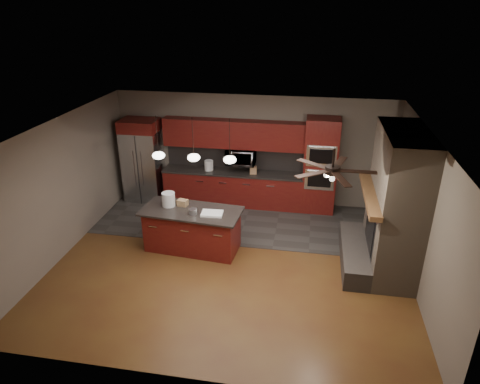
% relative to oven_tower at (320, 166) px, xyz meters
% --- Properties ---
extents(ground, '(7.00, 7.00, 0.00)m').
position_rel_oven_tower_xyz_m(ground, '(-1.70, -2.69, -1.19)').
color(ground, brown).
rests_on(ground, ground).
extents(ceiling, '(7.00, 6.00, 0.02)m').
position_rel_oven_tower_xyz_m(ceiling, '(-1.70, -2.69, 1.61)').
color(ceiling, white).
rests_on(ceiling, back_wall).
extents(back_wall, '(7.00, 0.02, 2.80)m').
position_rel_oven_tower_xyz_m(back_wall, '(-1.70, 0.31, 0.21)').
color(back_wall, '#645A50').
rests_on(back_wall, ground).
extents(right_wall, '(0.02, 6.00, 2.80)m').
position_rel_oven_tower_xyz_m(right_wall, '(1.80, -2.69, 0.21)').
color(right_wall, '#645A50').
rests_on(right_wall, ground).
extents(left_wall, '(0.02, 6.00, 2.80)m').
position_rel_oven_tower_xyz_m(left_wall, '(-5.20, -2.69, 0.21)').
color(left_wall, '#645A50').
rests_on(left_wall, ground).
extents(slate_tile_patch, '(7.00, 2.40, 0.01)m').
position_rel_oven_tower_xyz_m(slate_tile_patch, '(-1.70, -0.89, -1.19)').
color(slate_tile_patch, '#363431').
rests_on(slate_tile_patch, ground).
extents(fireplace_column, '(1.30, 2.10, 2.80)m').
position_rel_oven_tower_xyz_m(fireplace_column, '(1.34, -2.29, 0.11)').
color(fireplace_column, '#786856').
rests_on(fireplace_column, ground).
extents(back_cabinetry, '(3.59, 0.64, 2.20)m').
position_rel_oven_tower_xyz_m(back_cabinetry, '(-2.18, 0.05, -0.30)').
color(back_cabinetry, '#601A11').
rests_on(back_cabinetry, ground).
extents(oven_tower, '(0.80, 0.63, 2.38)m').
position_rel_oven_tower_xyz_m(oven_tower, '(0.00, 0.00, 0.00)').
color(oven_tower, '#601A11').
rests_on(oven_tower, ground).
extents(microwave, '(0.73, 0.41, 0.50)m').
position_rel_oven_tower_xyz_m(microwave, '(-1.98, 0.06, 0.11)').
color(microwave, silver).
rests_on(microwave, back_cabinetry).
extents(refrigerator, '(0.93, 0.75, 2.16)m').
position_rel_oven_tower_xyz_m(refrigerator, '(-4.54, -0.07, -0.11)').
color(refrigerator, silver).
rests_on(refrigerator, ground).
extents(kitchen_island, '(2.14, 1.12, 0.92)m').
position_rel_oven_tower_xyz_m(kitchen_island, '(-2.61, -2.32, -0.73)').
color(kitchen_island, '#601A11').
rests_on(kitchen_island, ground).
extents(white_bucket, '(0.36, 0.36, 0.30)m').
position_rel_oven_tower_xyz_m(white_bucket, '(-3.13, -2.19, -0.12)').
color(white_bucket, silver).
rests_on(white_bucket, kitchen_island).
extents(paint_can, '(0.18, 0.18, 0.12)m').
position_rel_oven_tower_xyz_m(paint_can, '(-2.53, -2.48, -0.21)').
color(paint_can, '#AFAFB4').
rests_on(paint_can, kitchen_island).
extents(paint_tray, '(0.45, 0.32, 0.04)m').
position_rel_oven_tower_xyz_m(paint_tray, '(-2.14, -2.43, -0.25)').
color(paint_tray, white).
rests_on(paint_tray, kitchen_island).
extents(cardboard_box, '(0.23, 0.19, 0.13)m').
position_rel_oven_tower_xyz_m(cardboard_box, '(-2.85, -2.14, -0.21)').
color(cardboard_box, '#94714C').
rests_on(cardboard_box, kitchen_island).
extents(counter_bucket, '(0.30, 0.30, 0.25)m').
position_rel_oven_tower_xyz_m(counter_bucket, '(-2.79, 0.01, -0.16)').
color(counter_bucket, white).
rests_on(counter_bucket, back_cabinetry).
extents(counter_box, '(0.18, 0.15, 0.19)m').
position_rel_oven_tower_xyz_m(counter_box, '(-1.64, -0.04, -0.20)').
color(counter_box, '#AA7E58').
rests_on(counter_box, back_cabinetry).
extents(pendant_left, '(0.26, 0.26, 0.92)m').
position_rel_oven_tower_xyz_m(pendant_left, '(-3.35, -1.99, 0.77)').
color(pendant_left, black).
rests_on(pendant_left, ceiling).
extents(pendant_center, '(0.26, 0.26, 0.92)m').
position_rel_oven_tower_xyz_m(pendant_center, '(-2.60, -1.99, 0.77)').
color(pendant_center, black).
rests_on(pendant_center, ceiling).
extents(pendant_right, '(0.26, 0.26, 0.92)m').
position_rel_oven_tower_xyz_m(pendant_right, '(-1.85, -1.99, 0.77)').
color(pendant_right, black).
rests_on(pendant_right, ceiling).
extents(ceiling_fan, '(1.27, 1.33, 0.41)m').
position_rel_oven_tower_xyz_m(ceiling_fan, '(0.10, -3.49, 1.27)').
color(ceiling_fan, black).
rests_on(ceiling_fan, ceiling).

